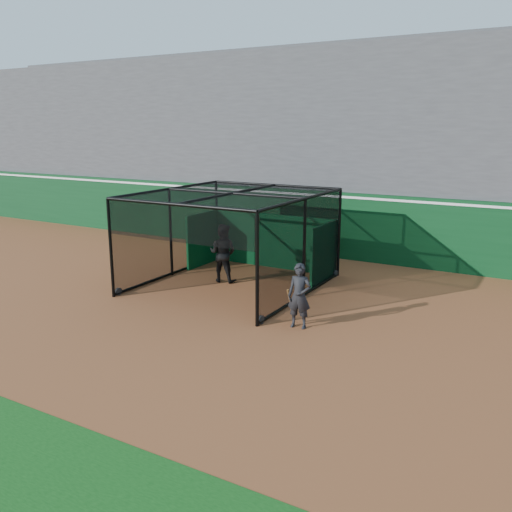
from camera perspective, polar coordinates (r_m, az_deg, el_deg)
The scene contains 6 objects.
ground at distance 14.16m, azimuth -7.06°, elevation -6.77°, with size 120.00×120.00×0.00m, color brown.
outfield_wall at distance 21.02m, azimuth 6.79°, elevation 3.56°, with size 50.00×0.50×2.50m.
grandstand at distance 24.24m, azimuth 10.59°, elevation 12.31°, with size 50.00×7.85×8.95m.
batting_cage at distance 16.76m, azimuth -2.43°, elevation 1.66°, with size 4.94×5.58×2.90m.
batter at distance 17.33m, azimuth -3.52°, elevation 0.32°, with size 0.91×0.71×1.87m, color black.
on_deck_player at distance 13.38m, azimuth 4.58°, elevation -4.22°, with size 0.64×0.46×1.63m.
Camera 1 is at (8.03, -10.59, 4.87)m, focal length 38.00 mm.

